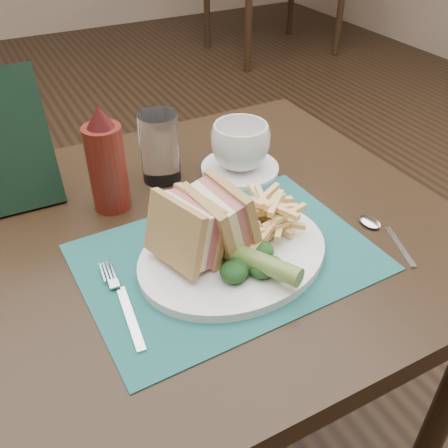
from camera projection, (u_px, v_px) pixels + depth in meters
name	position (u px, v px, depth m)	size (l,w,h in m)	color
floor	(131.00, 331.00, 1.62)	(7.00, 7.00, 0.00)	black
table_main	(191.00, 372.00, 1.04)	(0.90, 0.75, 0.75)	black
placemat	(227.00, 257.00, 0.76)	(0.43, 0.31, 0.00)	#1A5552
plate	(233.00, 254.00, 0.75)	(0.30, 0.24, 0.01)	white
sandwich_half_a	(175.00, 236.00, 0.69)	(0.06, 0.10, 0.09)	tan
sandwich_half_b	(210.00, 222.00, 0.71)	(0.06, 0.11, 0.10)	tan
kale_garnish	(249.00, 264.00, 0.70)	(0.11, 0.08, 0.03)	#123314
pickle_spear	(261.00, 263.00, 0.69)	(0.03, 0.03, 0.12)	#57772D
fries_pile	(264.00, 214.00, 0.77)	(0.18, 0.20, 0.06)	#EFC677
fork	(123.00, 301.00, 0.67)	(0.03, 0.17, 0.01)	silver
spoon	(389.00, 236.00, 0.79)	(0.03, 0.15, 0.01)	silver
saucer	(240.00, 168.00, 0.96)	(0.15, 0.15, 0.01)	white
coffee_cup	(240.00, 146.00, 0.94)	(0.11, 0.11, 0.09)	white
drinking_glass	(160.00, 148.00, 0.91)	(0.07, 0.07, 0.13)	white
ketchup_bottle	(106.00, 159.00, 0.82)	(0.06, 0.06, 0.19)	#54160E
check_presenter	(5.00, 143.00, 0.81)	(0.14, 0.02, 0.24)	black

